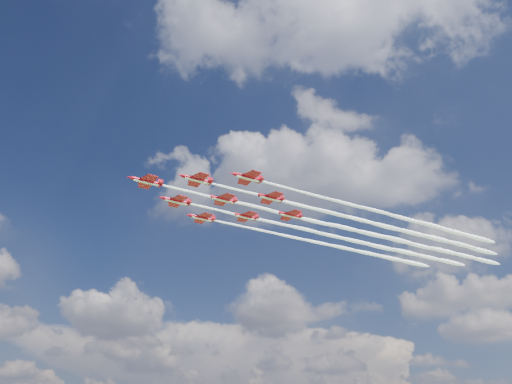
% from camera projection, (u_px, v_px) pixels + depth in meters
% --- Properties ---
extents(jet_lead, '(79.50, 75.80, 2.36)m').
position_uv_depth(jet_lead, '(311.00, 220.00, 149.99)').
color(jet_lead, '#A70919').
extents(jet_row2_port, '(79.50, 75.80, 2.36)m').
position_uv_depth(jet_row2_port, '(355.00, 219.00, 149.05)').
color(jet_row2_port, '#A70919').
extents(jet_row2_starb, '(79.50, 75.80, 2.36)m').
position_uv_depth(jet_row2_starb, '(326.00, 234.00, 160.37)').
color(jet_row2_starb, '#A70919').
extents(jet_row3_port, '(79.50, 75.80, 2.36)m').
position_uv_depth(jet_row3_port, '(399.00, 217.00, 148.11)').
color(jet_row3_port, '#A70919').
extents(jet_row3_centre, '(79.50, 75.80, 2.36)m').
position_uv_depth(jet_row3_centre, '(367.00, 233.00, 159.43)').
color(jet_row3_centre, '#A70919').
extents(jet_row3_starb, '(79.50, 75.80, 2.36)m').
position_uv_depth(jet_row3_starb, '(339.00, 247.00, 170.75)').
color(jet_row3_starb, '#A70919').
extents(jet_row4_port, '(79.50, 75.80, 2.36)m').
position_uv_depth(jet_row4_port, '(409.00, 232.00, 158.49)').
color(jet_row4_port, '#A70919').
extents(jet_row4_starb, '(79.50, 75.80, 2.36)m').
position_uv_depth(jet_row4_starb, '(378.00, 246.00, 169.81)').
color(jet_row4_starb, '#A70919').
extents(jet_tail, '(79.50, 75.80, 2.36)m').
position_uv_depth(jet_tail, '(417.00, 245.00, 168.88)').
color(jet_tail, '#A70919').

